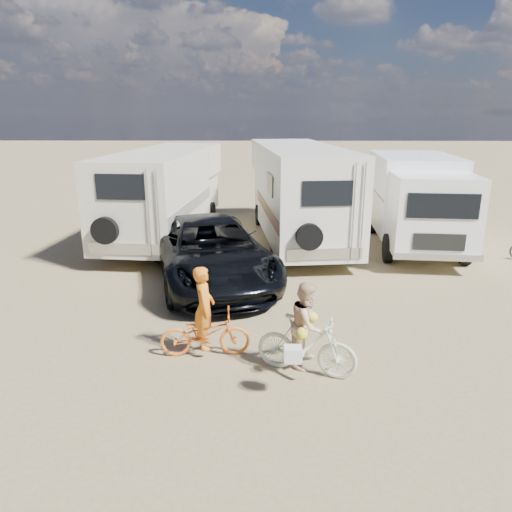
{
  "coord_description": "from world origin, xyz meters",
  "views": [
    {
      "loc": [
        -1.44,
        -9.3,
        4.4
      ],
      "look_at": [
        -1.6,
        0.96,
        1.3
      ],
      "focal_mm": 33.41,
      "sensor_mm": 36.0,
      "label": 1
    }
  ],
  "objects_px": {
    "box_truck": "(417,203)",
    "rider_man": "(204,316)",
    "rv_left": "(166,195)",
    "rv_main": "(298,194)",
    "crate": "(310,256)",
    "bike_man": "(205,334)",
    "dark_suv": "(211,251)",
    "bike_woman": "(306,345)",
    "cooler": "(232,281)",
    "rider_woman": "(307,334)"
  },
  "relations": [
    {
      "from": "box_truck",
      "to": "rider_man",
      "type": "distance_m",
      "value": 9.88
    },
    {
      "from": "rv_left",
      "to": "box_truck",
      "type": "distance_m",
      "value": 8.68
    },
    {
      "from": "rv_main",
      "to": "crate",
      "type": "distance_m",
      "value": 3.04
    },
    {
      "from": "bike_man",
      "to": "dark_suv",
      "type": "bearing_deg",
      "value": -0.03
    },
    {
      "from": "bike_man",
      "to": "bike_woman",
      "type": "relative_size",
      "value": 0.94
    },
    {
      "from": "dark_suv",
      "to": "crate",
      "type": "height_order",
      "value": "dark_suv"
    },
    {
      "from": "dark_suv",
      "to": "bike_man",
      "type": "distance_m",
      "value": 4.22
    },
    {
      "from": "dark_suv",
      "to": "rider_man",
      "type": "distance_m",
      "value": 4.2
    },
    {
      "from": "rv_left",
      "to": "rider_man",
      "type": "xyz_separation_m",
      "value": [
        2.41,
        -8.85,
        -0.78
      ]
    },
    {
      "from": "cooler",
      "to": "rv_main",
      "type": "bearing_deg",
      "value": 74.27
    },
    {
      "from": "box_truck",
      "to": "bike_woman",
      "type": "bearing_deg",
      "value": -112.29
    },
    {
      "from": "rv_main",
      "to": "bike_man",
      "type": "distance_m",
      "value": 8.91
    },
    {
      "from": "rv_left",
      "to": "cooler",
      "type": "relative_size",
      "value": 16.01
    },
    {
      "from": "rider_man",
      "to": "crate",
      "type": "height_order",
      "value": "rider_man"
    },
    {
      "from": "box_truck",
      "to": "crate",
      "type": "distance_m",
      "value": 4.29
    },
    {
      "from": "rv_left",
      "to": "cooler",
      "type": "height_order",
      "value": "rv_left"
    },
    {
      "from": "box_truck",
      "to": "bike_man",
      "type": "relative_size",
      "value": 3.7
    },
    {
      "from": "rv_main",
      "to": "dark_suv",
      "type": "bearing_deg",
      "value": -127.52
    },
    {
      "from": "rv_main",
      "to": "cooler",
      "type": "height_order",
      "value": "rv_main"
    },
    {
      "from": "bike_man",
      "to": "box_truck",
      "type": "bearing_deg",
      "value": -43.51
    },
    {
      "from": "rv_left",
      "to": "bike_man",
      "type": "distance_m",
      "value": 9.24
    },
    {
      "from": "rv_left",
      "to": "bike_man",
      "type": "relative_size",
      "value": 5.05
    },
    {
      "from": "box_truck",
      "to": "rider_woman",
      "type": "bearing_deg",
      "value": -112.29
    },
    {
      "from": "rider_man",
      "to": "crate",
      "type": "bearing_deg",
      "value": -27.88
    },
    {
      "from": "crate",
      "to": "rv_left",
      "type": "bearing_deg",
      "value": 148.86
    },
    {
      "from": "rv_left",
      "to": "rider_man",
      "type": "relative_size",
      "value": 5.38
    },
    {
      "from": "cooler",
      "to": "crate",
      "type": "height_order",
      "value": "cooler"
    },
    {
      "from": "rv_main",
      "to": "rv_left",
      "type": "height_order",
      "value": "rv_main"
    },
    {
      "from": "box_truck",
      "to": "rider_woman",
      "type": "distance_m",
      "value": 9.4
    },
    {
      "from": "bike_man",
      "to": "rider_man",
      "type": "relative_size",
      "value": 1.06
    },
    {
      "from": "rv_left",
      "to": "bike_woman",
      "type": "height_order",
      "value": "rv_left"
    },
    {
      "from": "rv_main",
      "to": "bike_man",
      "type": "relative_size",
      "value": 5.03
    },
    {
      "from": "dark_suv",
      "to": "crate",
      "type": "xyz_separation_m",
      "value": [
        2.86,
        1.68,
        -0.65
      ]
    },
    {
      "from": "box_truck",
      "to": "rider_man",
      "type": "xyz_separation_m",
      "value": [
        -6.19,
        -7.67,
        -0.72
      ]
    },
    {
      "from": "box_truck",
      "to": "dark_suv",
      "type": "distance_m",
      "value": 7.43
    },
    {
      "from": "box_truck",
      "to": "rider_man",
      "type": "bearing_deg",
      "value": -123.51
    },
    {
      "from": "rv_left",
      "to": "cooler",
      "type": "distance_m",
      "value": 6.08
    },
    {
      "from": "dark_suv",
      "to": "bike_woman",
      "type": "xyz_separation_m",
      "value": [
        2.17,
        -4.81,
        -0.3
      ]
    },
    {
      "from": "rider_woman",
      "to": "bike_man",
      "type": "bearing_deg",
      "value": 90.78
    },
    {
      "from": "dark_suv",
      "to": "cooler",
      "type": "xyz_separation_m",
      "value": [
        0.6,
        -0.63,
        -0.63
      ]
    },
    {
      "from": "dark_suv",
      "to": "bike_man",
      "type": "bearing_deg",
      "value": -102.56
    },
    {
      "from": "rv_left",
      "to": "dark_suv",
      "type": "relative_size",
      "value": 1.4
    },
    {
      "from": "box_truck",
      "to": "dark_suv",
      "type": "relative_size",
      "value": 1.02
    },
    {
      "from": "crate",
      "to": "rider_man",
      "type": "bearing_deg",
      "value": -113.24
    },
    {
      "from": "rv_main",
      "to": "box_truck",
      "type": "relative_size",
      "value": 1.36
    },
    {
      "from": "rider_woman",
      "to": "crate",
      "type": "distance_m",
      "value": 6.56
    },
    {
      "from": "rider_man",
      "to": "cooler",
      "type": "xyz_separation_m",
      "value": [
        0.27,
        3.56,
        -0.58
      ]
    },
    {
      "from": "bike_woman",
      "to": "rv_left",
      "type": "bearing_deg",
      "value": 43.77
    },
    {
      "from": "dark_suv",
      "to": "bike_woman",
      "type": "bearing_deg",
      "value": -82.86
    },
    {
      "from": "rider_woman",
      "to": "crate",
      "type": "relative_size",
      "value": 3.25
    }
  ]
}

